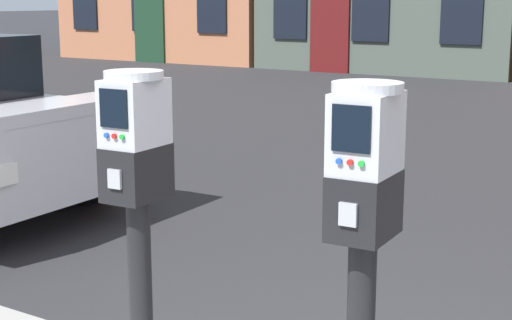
% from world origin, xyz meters
% --- Properties ---
extents(parking_meter_near_kerb, '(0.23, 0.26, 1.34)m').
position_xyz_m(parking_meter_near_kerb, '(-0.71, -0.22, 1.06)').
color(parking_meter_near_kerb, black).
rests_on(parking_meter_near_kerb, sidewalk_slab).
extents(parking_meter_twin_adjacent, '(0.23, 0.26, 1.35)m').
position_xyz_m(parking_meter_twin_adjacent, '(0.21, -0.22, 1.07)').
color(parking_meter_twin_adjacent, black).
rests_on(parking_meter_twin_adjacent, sidewalk_slab).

